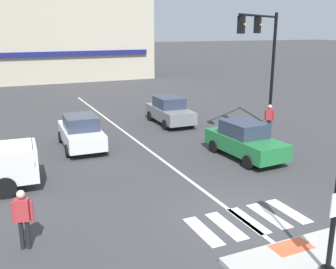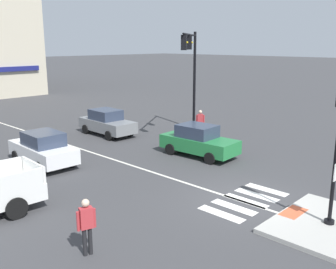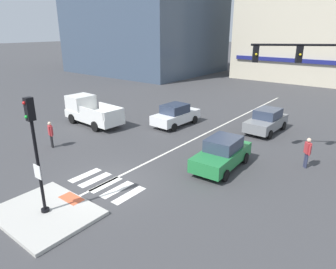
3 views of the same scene
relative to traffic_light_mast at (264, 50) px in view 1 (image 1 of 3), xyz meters
name	(u,v)px [view 1 (image 1 of 3)]	position (x,y,z in m)	size (l,w,h in m)	color
ground_plane	(246,219)	(-6.88, -8.46, -4.55)	(300.00, 300.00, 0.00)	#3D3D3F
tactile_pad_front	(291,247)	(-6.88, -10.46, -4.40)	(1.10, 0.60, 0.01)	#DB5B38
crosswalk_stripe_a	(203,231)	(-8.44, -8.57, -4.55)	(0.44, 1.80, 0.01)	silver
crosswalk_stripe_b	(226,226)	(-7.66, -8.57, -4.55)	(0.44, 1.80, 0.01)	silver
crosswalk_stripe_c	(248,220)	(-6.88, -8.57, -4.55)	(0.44, 1.80, 0.01)	silver
crosswalk_stripe_d	(269,216)	(-6.10, -8.57, -4.55)	(0.44, 1.80, 0.01)	silver
crosswalk_stripe_e	(288,211)	(-5.31, -8.57, -4.55)	(0.44, 1.80, 0.01)	silver
lane_centre_line	(133,139)	(-7.00, 1.54, -4.55)	(0.14, 28.00, 0.01)	silver
traffic_light_mast	(264,50)	(0.00, 0.00, 0.00)	(4.56, 3.03, 6.52)	black
car_white_westbound_far	(81,132)	(-9.86, 1.02, -3.74)	(1.98, 4.17, 1.64)	white
car_grey_eastbound_far	(170,111)	(-3.84, 3.81, -3.74)	(1.94, 4.15, 1.64)	slate
car_green_eastbound_mid	(245,140)	(-3.46, -3.48, -3.74)	(2.00, 4.18, 1.64)	#237A3D
pedestrian_at_curb_left	(23,215)	(-13.18, -7.42, -3.57)	(0.53, 0.32, 1.67)	black
pedestrian_waiting_far_side	(269,117)	(0.07, -0.73, -3.57)	(0.40, 0.44, 1.67)	#2D334C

